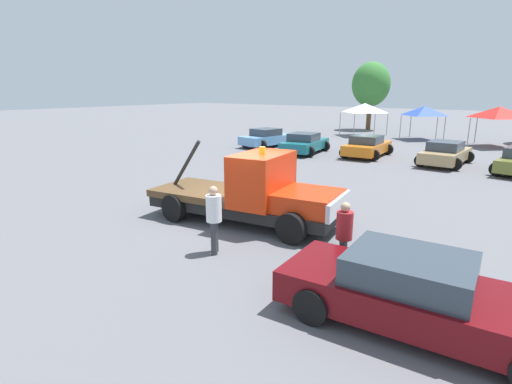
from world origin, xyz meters
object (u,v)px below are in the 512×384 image
person_near_truck (344,232)px  canopy_tent_blue (424,111)px  parked_car_skyblue (267,138)px  tree_left (371,85)px  foreground_car (419,294)px  tow_truck (254,194)px  parked_car_orange (367,146)px  person_at_hood (214,215)px  canopy_tent_red (499,112)px  parked_car_tan (445,153)px  parked_car_teal (305,143)px  canopy_tent_white (365,108)px

person_near_truck → canopy_tent_blue: (-5.36, 27.11, 1.39)m
parked_car_skyblue → tree_left: tree_left is taller
foreground_car → tree_left: 36.69m
tow_truck → person_near_truck: 4.03m
tow_truck → person_near_truck: (3.72, -1.55, 0.02)m
parked_car_skyblue → parked_car_orange: same height
person_at_hood → canopy_tent_red: size_ratio=0.56×
person_at_hood → tree_left: (-8.97, 33.31, 3.51)m
tow_truck → parked_car_tan: bearing=71.6°
parked_car_skyblue → tree_left: (1.18, 16.48, 3.89)m
person_at_hood → canopy_tent_blue: 28.17m
parked_car_teal → parked_car_orange: bearing=-82.1°
foreground_car → parked_car_tan: bearing=96.5°
tow_truck → tree_left: tree_left is taller
canopy_tent_white → parked_car_skyblue: bearing=-104.8°
parked_car_orange → canopy_tent_red: 11.52m
parked_car_orange → canopy_tent_blue: bearing=-5.4°
parked_car_teal → canopy_tent_blue: canopy_tent_blue is taller
person_at_hood → parked_car_teal: size_ratio=0.39×
tow_truck → parked_car_orange: tow_truck is taller
parked_car_skyblue → parked_car_teal: bearing=-95.8°
parked_car_teal → tree_left: 18.08m
parked_car_skyblue → parked_car_teal: 3.81m
canopy_tent_white → canopy_tent_blue: size_ratio=1.12×
tree_left → foreground_car: bearing=-67.3°
parked_car_orange → parked_car_skyblue: bearing=87.6°
parked_car_orange → canopy_tent_blue: size_ratio=1.50×
parked_car_orange → person_near_truck: bearing=-163.5°
tow_truck → foreground_car: bearing=-34.6°
person_near_truck → person_at_hood: person_at_hood is taller
tree_left → canopy_tent_blue: bearing=-38.0°
person_at_hood → parked_car_orange: size_ratio=0.41×
person_near_truck → canopy_tent_blue: bearing=-94.1°
foreground_car → person_at_hood: 5.15m
parked_car_tan → tow_truck: bearing=172.3°
foreground_car → canopy_tent_white: (-12.39, 28.13, 1.82)m
tow_truck → parked_car_tan: tow_truck is taller
person_at_hood → parked_car_orange: 17.16m
canopy_tent_blue → person_at_hood: bearing=-85.4°
tow_truck → tree_left: (-8.37, 30.82, 3.58)m
parked_car_skyblue → person_at_hood: bearing=-139.5°
tow_truck → parked_car_teal: size_ratio=1.42×
person_at_hood → canopy_tent_blue: size_ratio=0.62×
parked_car_tan → canopy_tent_white: canopy_tent_white is taller
canopy_tent_white → canopy_tent_blue: bearing=2.9°
canopy_tent_red → tow_truck: bearing=-99.0°
tow_truck → parked_car_tan: (2.53, 14.31, -0.31)m
canopy_tent_white → canopy_tent_blue: 5.03m
tree_left → parked_car_tan: bearing=-56.6°
canopy_tent_red → parked_car_skyblue: bearing=-143.7°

